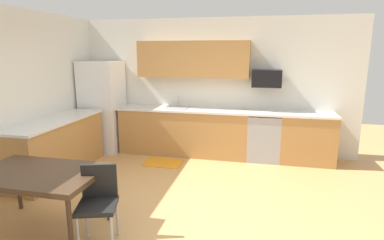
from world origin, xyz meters
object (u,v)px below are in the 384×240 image
object	(u,v)px
oven_range	(264,136)
chair_near_table	(98,198)
microwave	(267,78)
dining_table	(38,177)
refrigerator	(103,106)

from	to	relation	value
oven_range	chair_near_table	distance (m)	3.60
microwave	dining_table	xyz separation A→B (m)	(-2.50, -3.22, -0.89)
dining_table	chair_near_table	xyz separation A→B (m)	(0.76, -0.04, -0.16)
refrigerator	oven_range	distance (m)	3.34
refrigerator	dining_table	bearing A→B (deg)	-75.21
refrigerator	oven_range	bearing A→B (deg)	1.39
chair_near_table	microwave	bearing A→B (deg)	61.90
oven_range	chair_near_table	bearing A→B (deg)	-118.85
microwave	dining_table	size ratio (longest dim) A/B	0.39
oven_range	dining_table	xyz separation A→B (m)	(-2.50, -3.12, 0.21)
microwave	refrigerator	bearing A→B (deg)	-176.88
refrigerator	chair_near_table	xyz separation A→B (m)	(1.56, -3.08, -0.42)
refrigerator	oven_range	xyz separation A→B (m)	(3.30, 0.08, -0.47)
oven_range	dining_table	distance (m)	4.00
oven_range	chair_near_table	xyz separation A→B (m)	(-1.74, -3.16, 0.05)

